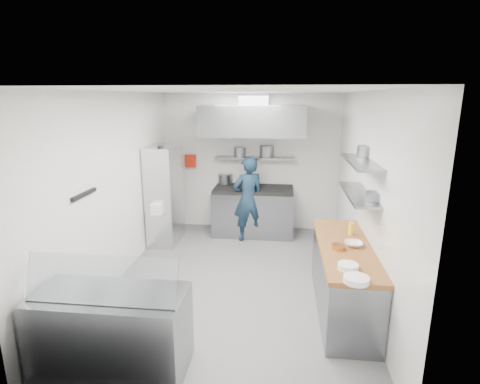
# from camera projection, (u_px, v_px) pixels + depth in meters

# --- Properties ---
(floor) EXTENTS (5.00, 5.00, 0.00)m
(floor) POSITION_uv_depth(u_px,v_px,m) (236.00, 281.00, 5.69)
(floor) COLOR #4D4D4F
(floor) RESTS_ON ground
(ceiling) EXTENTS (5.00, 5.00, 0.00)m
(ceiling) POSITION_uv_depth(u_px,v_px,m) (235.00, 91.00, 4.99)
(ceiling) COLOR silver
(ceiling) RESTS_ON wall_back
(wall_back) EXTENTS (3.60, 2.80, 0.02)m
(wall_back) POSITION_uv_depth(u_px,v_px,m) (250.00, 162.00, 7.75)
(wall_back) COLOR white
(wall_back) RESTS_ON floor
(wall_front) EXTENTS (3.60, 2.80, 0.02)m
(wall_front) POSITION_uv_depth(u_px,v_px,m) (195.00, 270.00, 2.93)
(wall_front) COLOR white
(wall_front) RESTS_ON floor
(wall_left) EXTENTS (2.80, 5.00, 0.02)m
(wall_left) POSITION_uv_depth(u_px,v_px,m) (115.00, 189.00, 5.54)
(wall_left) COLOR white
(wall_left) RESTS_ON floor
(wall_right) EXTENTS (2.80, 5.00, 0.02)m
(wall_right) POSITION_uv_depth(u_px,v_px,m) (365.00, 196.00, 5.14)
(wall_right) COLOR white
(wall_right) RESTS_ON floor
(gas_range) EXTENTS (1.60, 0.80, 0.90)m
(gas_range) POSITION_uv_depth(u_px,v_px,m) (253.00, 212.00, 7.59)
(gas_range) COLOR gray
(gas_range) RESTS_ON floor
(cooktop) EXTENTS (1.57, 0.78, 0.06)m
(cooktop) POSITION_uv_depth(u_px,v_px,m) (253.00, 189.00, 7.47)
(cooktop) COLOR black
(cooktop) RESTS_ON gas_range
(stock_pot_left) EXTENTS (0.30, 0.30, 0.20)m
(stock_pot_left) POSITION_uv_depth(u_px,v_px,m) (225.00, 178.00, 7.84)
(stock_pot_left) COLOR slate
(stock_pot_left) RESTS_ON cooktop
(stock_pot_mid) EXTENTS (0.37, 0.37, 0.24)m
(stock_pot_mid) POSITION_uv_depth(u_px,v_px,m) (250.00, 183.00, 7.32)
(stock_pot_mid) COLOR slate
(stock_pot_mid) RESTS_ON cooktop
(over_range_shelf) EXTENTS (1.60, 0.30, 0.04)m
(over_range_shelf) POSITION_uv_depth(u_px,v_px,m) (255.00, 158.00, 7.55)
(over_range_shelf) COLOR gray
(over_range_shelf) RESTS_ON wall_back
(shelf_pot_a) EXTENTS (0.23, 0.23, 0.18)m
(shelf_pot_a) POSITION_uv_depth(u_px,v_px,m) (240.00, 152.00, 7.65)
(shelf_pot_a) COLOR slate
(shelf_pot_a) RESTS_ON over_range_shelf
(shelf_pot_b) EXTENTS (0.29, 0.29, 0.22)m
(shelf_pot_b) POSITION_uv_depth(u_px,v_px,m) (267.00, 151.00, 7.60)
(shelf_pot_b) COLOR slate
(shelf_pot_b) RESTS_ON over_range_shelf
(extractor_hood) EXTENTS (1.90, 1.15, 0.55)m
(extractor_hood) POSITION_uv_depth(u_px,v_px,m) (253.00, 120.00, 6.96)
(extractor_hood) COLOR gray
(extractor_hood) RESTS_ON wall_back
(hood_duct) EXTENTS (0.55, 0.55, 0.24)m
(hood_duct) POSITION_uv_depth(u_px,v_px,m) (255.00, 99.00, 7.08)
(hood_duct) COLOR slate
(hood_duct) RESTS_ON extractor_hood
(red_firebox) EXTENTS (0.22, 0.10, 0.26)m
(red_firebox) POSITION_uv_depth(u_px,v_px,m) (191.00, 161.00, 7.82)
(red_firebox) COLOR red
(red_firebox) RESTS_ON wall_back
(chef) EXTENTS (0.71, 0.61, 1.65)m
(chef) POSITION_uv_depth(u_px,v_px,m) (248.00, 199.00, 7.15)
(chef) COLOR #122437
(chef) RESTS_ON floor
(wire_rack) EXTENTS (0.50, 0.90, 1.85)m
(wire_rack) POSITION_uv_depth(u_px,v_px,m) (165.00, 195.00, 7.06)
(wire_rack) COLOR silver
(wire_rack) RESTS_ON floor
(rack_bin_a) EXTENTS (0.17, 0.22, 0.20)m
(rack_bin_a) POSITION_uv_depth(u_px,v_px,m) (157.00, 209.00, 6.63)
(rack_bin_a) COLOR white
(rack_bin_a) RESTS_ON wire_rack
(rack_bin_b) EXTENTS (0.13, 0.17, 0.15)m
(rack_bin_b) POSITION_uv_depth(u_px,v_px,m) (160.00, 178.00, 6.76)
(rack_bin_b) COLOR yellow
(rack_bin_b) RESTS_ON wire_rack
(rack_jar) EXTENTS (0.10, 0.10, 0.18)m
(rack_jar) POSITION_uv_depth(u_px,v_px,m) (161.00, 151.00, 6.58)
(rack_jar) COLOR black
(rack_jar) RESTS_ON wire_rack
(knife_strip) EXTENTS (0.04, 0.55, 0.05)m
(knife_strip) POSITION_uv_depth(u_px,v_px,m) (84.00, 194.00, 4.63)
(knife_strip) COLOR black
(knife_strip) RESTS_ON wall_left
(prep_counter_base) EXTENTS (0.62, 2.00, 0.84)m
(prep_counter_base) POSITION_uv_depth(u_px,v_px,m) (343.00, 280.00, 4.84)
(prep_counter_base) COLOR gray
(prep_counter_base) RESTS_ON floor
(prep_counter_top) EXTENTS (0.65, 2.04, 0.06)m
(prep_counter_top) POSITION_uv_depth(u_px,v_px,m) (345.00, 248.00, 4.73)
(prep_counter_top) COLOR brown
(prep_counter_top) RESTS_ON prep_counter_base
(plate_stack_a) EXTENTS (0.26, 0.26, 0.06)m
(plate_stack_a) POSITION_uv_depth(u_px,v_px,m) (356.00, 280.00, 3.78)
(plate_stack_a) COLOR white
(plate_stack_a) RESTS_ON prep_counter_top
(plate_stack_b) EXTENTS (0.23, 0.23, 0.06)m
(plate_stack_b) POSITION_uv_depth(u_px,v_px,m) (348.00, 266.00, 4.07)
(plate_stack_b) COLOR white
(plate_stack_b) RESTS_ON prep_counter_top
(copper_pan) EXTENTS (0.15, 0.15, 0.06)m
(copper_pan) POSITION_uv_depth(u_px,v_px,m) (338.00, 247.00, 4.60)
(copper_pan) COLOR #D27D3B
(copper_pan) RESTS_ON prep_counter_top
(squeeze_bottle) EXTENTS (0.06, 0.06, 0.18)m
(squeeze_bottle) POSITION_uv_depth(u_px,v_px,m) (351.00, 229.00, 5.06)
(squeeze_bottle) COLOR yellow
(squeeze_bottle) RESTS_ON prep_counter_top
(mixing_bowl) EXTENTS (0.22, 0.22, 0.05)m
(mixing_bowl) POSITION_uv_depth(u_px,v_px,m) (353.00, 244.00, 4.70)
(mixing_bowl) COLOR white
(mixing_bowl) RESTS_ON prep_counter_top
(wall_shelf_lower) EXTENTS (0.30, 1.30, 0.04)m
(wall_shelf_lower) POSITION_uv_depth(u_px,v_px,m) (358.00, 194.00, 4.85)
(wall_shelf_lower) COLOR gray
(wall_shelf_lower) RESTS_ON wall_right
(wall_shelf_upper) EXTENTS (0.30, 1.30, 0.04)m
(wall_shelf_upper) POSITION_uv_depth(u_px,v_px,m) (360.00, 162.00, 4.74)
(wall_shelf_upper) COLOR gray
(wall_shelf_upper) RESTS_ON wall_right
(shelf_pot_c) EXTENTS (0.23, 0.23, 0.10)m
(shelf_pot_c) POSITION_uv_depth(u_px,v_px,m) (376.00, 196.00, 4.46)
(shelf_pot_c) COLOR slate
(shelf_pot_c) RESTS_ON wall_shelf_lower
(shelf_pot_d) EXTENTS (0.26, 0.26, 0.14)m
(shelf_pot_d) POSITION_uv_depth(u_px,v_px,m) (367.00, 151.00, 5.06)
(shelf_pot_d) COLOR slate
(shelf_pot_d) RESTS_ON wall_shelf_upper
(display_case) EXTENTS (1.50, 0.70, 0.85)m
(display_case) POSITION_uv_depth(u_px,v_px,m) (112.00, 332.00, 3.77)
(display_case) COLOR gray
(display_case) RESTS_ON floor
(display_glass) EXTENTS (1.47, 0.19, 0.42)m
(display_glass) POSITION_uv_depth(u_px,v_px,m) (101.00, 279.00, 3.49)
(display_glass) COLOR silver
(display_glass) RESTS_ON display_case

